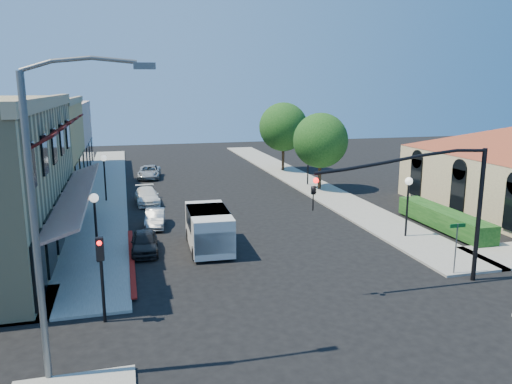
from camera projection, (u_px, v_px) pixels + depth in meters
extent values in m
plane|color=black|center=(321.00, 315.00, 19.17)|extent=(120.00, 120.00, 0.00)
cube|color=gray|center=(105.00, 189.00, 42.49)|extent=(3.50, 50.00, 0.12)
cube|color=gray|center=(299.00, 179.00, 46.88)|extent=(3.50, 50.00, 0.12)
cube|color=maroon|center=(132.00, 261.00, 25.00)|extent=(0.25, 10.00, 0.06)
cube|color=tan|center=(47.00, 102.00, 25.28)|extent=(0.50, 18.20, 0.60)
cube|color=#561416|center=(76.00, 193.00, 26.53)|extent=(1.75, 17.00, 0.67)
cube|color=#430D0D|center=(43.00, 141.00, 19.09)|extent=(1.02, 1.50, 0.60)
cube|color=#430D0D|center=(55.00, 133.00, 22.31)|extent=(1.02, 1.50, 0.60)
cube|color=#430D0D|center=(63.00, 127.00, 25.52)|extent=(1.02, 1.50, 0.60)
cube|color=#430D0D|center=(69.00, 123.00, 28.74)|extent=(1.02, 1.50, 0.60)
cube|color=#430D0D|center=(75.00, 119.00, 31.95)|extent=(1.02, 1.50, 0.60)
cube|color=black|center=(39.00, 269.00, 19.53)|extent=(0.12, 2.60, 2.60)
cube|color=black|center=(51.00, 243.00, 22.74)|extent=(0.12, 2.60, 2.60)
cube|color=black|center=(59.00, 223.00, 25.95)|extent=(0.12, 2.60, 2.60)
cube|color=black|center=(66.00, 208.00, 29.17)|extent=(0.12, 2.60, 2.60)
cube|color=black|center=(72.00, 196.00, 32.38)|extent=(0.12, 2.60, 2.60)
cube|color=#AD894E|center=(12.00, 149.00, 39.08)|extent=(10.00, 12.00, 7.60)
cube|color=tan|center=(37.00, 138.00, 50.49)|extent=(10.00, 12.00, 7.00)
cube|color=black|center=(458.00, 190.00, 33.29)|extent=(0.12, 1.40, 2.80)
cube|color=black|center=(416.00, 177.00, 38.02)|extent=(0.12, 1.40, 2.80)
cube|color=#123D11|center=(443.00, 229.00, 30.61)|extent=(1.40, 8.00, 1.10)
cylinder|color=#311E13|center=(320.00, 178.00, 41.96)|extent=(0.28, 0.28, 2.10)
sphere|color=#123D11|center=(321.00, 140.00, 41.30)|extent=(4.56, 4.56, 4.56)
cylinder|color=#311E13|center=(283.00, 160.00, 51.39)|extent=(0.28, 0.28, 2.27)
sphere|color=#123D11|center=(283.00, 127.00, 50.68)|extent=(4.94, 4.94, 4.94)
cylinder|color=black|center=(479.00, 216.00, 21.97)|extent=(0.20, 0.20, 6.00)
cylinder|color=black|center=(404.00, 161.00, 20.45)|extent=(7.80, 0.14, 0.14)
imported|color=black|center=(314.00, 187.00, 19.66)|extent=(0.20, 0.16, 1.00)
sphere|color=#FF0C0C|center=(316.00, 181.00, 19.43)|extent=(0.22, 0.22, 0.22)
cylinder|color=black|center=(103.00, 284.00, 18.27)|extent=(0.12, 0.12, 3.00)
cube|color=black|center=(100.00, 249.00, 17.84)|extent=(0.28, 0.22, 0.85)
sphere|color=#FF0C0C|center=(99.00, 243.00, 17.67)|extent=(0.18, 0.18, 0.18)
cylinder|color=#595B5E|center=(35.00, 236.00, 13.96)|extent=(0.20, 0.20, 9.00)
cylinder|color=#595B5E|center=(79.00, 61.00, 13.35)|extent=(3.00, 0.12, 0.12)
cube|color=#595B5E|center=(144.00, 66.00, 13.80)|extent=(0.60, 0.25, 0.18)
cylinder|color=#595B5E|center=(456.00, 250.00, 22.87)|extent=(0.06, 0.06, 2.50)
cube|color=#0C591E|center=(458.00, 226.00, 22.63)|extent=(0.80, 0.04, 0.18)
cylinder|color=black|center=(96.00, 233.00, 24.27)|extent=(0.12, 0.12, 3.20)
sphere|color=white|center=(94.00, 198.00, 23.91)|extent=(0.44, 0.44, 0.44)
cylinder|color=black|center=(105.00, 181.00, 37.51)|extent=(0.12, 0.12, 3.20)
sphere|color=white|center=(104.00, 158.00, 37.14)|extent=(0.44, 0.44, 0.44)
cylinder|color=black|center=(407.00, 211.00, 28.53)|extent=(0.12, 0.12, 3.20)
sphere|color=white|center=(409.00, 181.00, 28.17)|extent=(0.44, 0.44, 0.44)
cylinder|color=black|center=(308.00, 168.00, 43.66)|extent=(0.12, 0.12, 3.20)
sphere|color=white|center=(308.00, 148.00, 43.29)|extent=(0.44, 0.44, 0.44)
cube|color=silver|center=(209.00, 228.00, 26.71)|extent=(2.25, 4.89, 1.97)
cube|color=silver|center=(214.00, 242.00, 24.75)|extent=(2.05, 0.73, 1.09)
cube|color=black|center=(213.00, 229.00, 25.00)|extent=(1.86, 0.18, 0.98)
cube|color=black|center=(208.00, 218.00, 26.92)|extent=(2.20, 2.92, 0.98)
cylinder|color=black|center=(195.00, 253.00, 25.11)|extent=(0.30, 0.73, 0.72)
cylinder|color=black|center=(189.00, 235.00, 28.24)|extent=(0.30, 0.73, 0.72)
cylinder|color=black|center=(231.00, 251.00, 25.51)|extent=(0.30, 0.73, 0.72)
cylinder|color=black|center=(221.00, 233.00, 28.64)|extent=(0.30, 0.73, 0.72)
imported|color=black|center=(145.00, 242.00, 26.19)|extent=(1.50, 3.45, 1.16)
imported|color=#A7AAAC|center=(155.00, 218.00, 31.05)|extent=(1.49, 3.37, 1.08)
imported|color=white|center=(147.00, 196.00, 37.18)|extent=(1.82, 4.10, 1.17)
imported|color=#AEB0B4|center=(149.00, 172.00, 47.51)|extent=(2.49, 4.52, 1.20)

